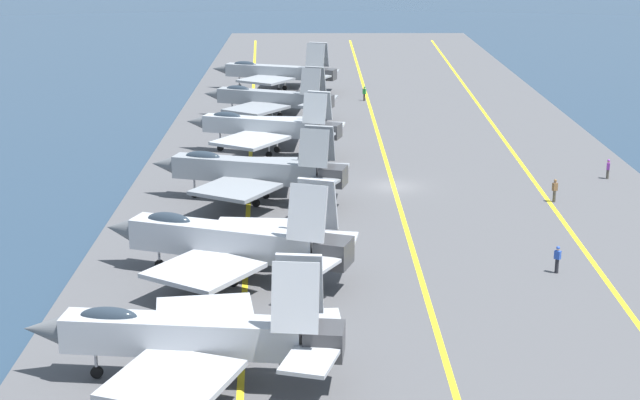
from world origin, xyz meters
The scene contains 15 objects.
ground_plane centered at (0.00, 0.00, 0.00)m, with size 2000.00×2000.00×0.00m, color #23384C.
carrier_deck centered at (0.00, 0.00, 0.20)m, with size 213.02×43.38×0.40m, color #4C4C4F.
deck_stripe_foul_line centered at (0.00, -11.93, 0.40)m, with size 191.71×0.36×0.01m, color yellow.
deck_stripe_centerline centered at (0.00, 0.00, 0.40)m, with size 191.71×0.36×0.01m, color yellow.
deck_stripe_edge_line centered at (0.00, 11.93, 0.40)m, with size 191.71×0.36×0.01m, color yellow.
parked_jet_second centered at (-35.02, 12.57, 2.85)m, with size 13.34×15.63×6.55m.
parked_jet_third centered at (-20.93, 11.90, 2.81)m, with size 13.67×16.37×6.66m.
parked_jet_fourth centered at (-4.44, 11.50, 2.94)m, with size 13.03×15.96×6.28m.
parked_jet_fifth centered at (11.14, 11.03, 3.03)m, with size 14.06×15.31×6.17m.
parked_jet_sixth centered at (27.32, 11.28, 2.73)m, with size 13.82×15.18×5.99m.
parked_jet_seventh centered at (44.81, 11.24, 2.86)m, with size 12.92×16.53×6.33m.
crew_purple_vest centered at (2.23, -18.37, 1.33)m, with size 0.44×0.37×1.70m.
crew_brown_vest centered at (-4.65, -12.19, 1.42)m, with size 0.39×0.45×1.85m.
crew_green_vest centered at (38.27, 0.44, 1.36)m, with size 0.40×0.46×1.74m.
crew_blue_vest centered at (-20.30, -8.61, 1.38)m, with size 0.44×0.46×1.77m.
Camera 1 is at (-77.86, 6.72, 22.16)m, focal length 55.00 mm.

